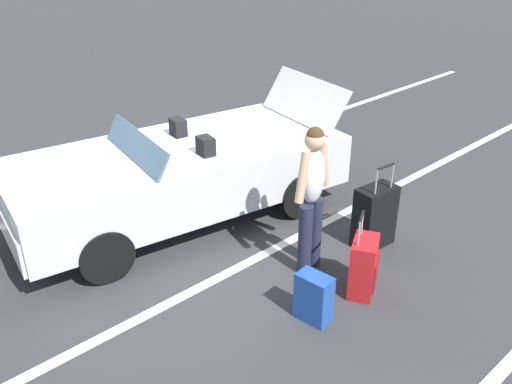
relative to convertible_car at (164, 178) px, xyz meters
The scene contains 8 objects.
ground_plane 0.62m from the convertible_car, behind, with size 80.00×80.00×0.00m, color #333335.
lot_line_near 1.42m from the convertible_car, 98.70° to the right, with size 18.00×0.12×0.01m, color silver.
lot_line_mid 1.55m from the convertible_car, 97.84° to the left, with size 18.00×0.12×0.01m, color silver.
convertible_car is the anchor object (origin of this frame).
suitcase_large_black 2.58m from the convertible_car, 124.63° to the left, with size 0.50×0.34×1.05m.
suitcase_medium_bright 2.70m from the convertible_car, 103.63° to the left, with size 0.47×0.41×0.90m.
suitcase_small_carryon 2.58m from the convertible_car, 88.73° to the left, with size 0.24×0.36×0.50m.
traveler_person 2.04m from the convertible_car, 105.73° to the left, with size 0.61×0.28×1.65m.
Camera 1 is at (3.51, 5.27, 3.56)m, focal length 38.92 mm.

